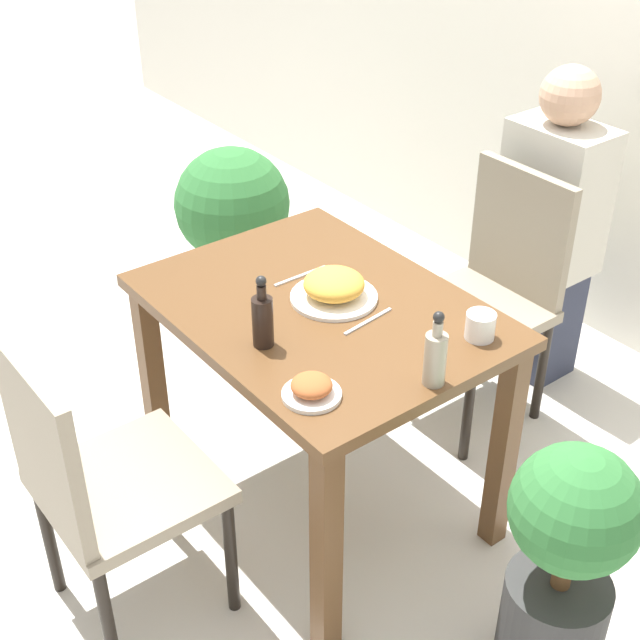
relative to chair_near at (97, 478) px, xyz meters
The scene contains 14 objects.
ground_plane 0.86m from the chair_near, 90.46° to the left, with size 16.00×16.00×0.00m, color beige.
dining_table 0.71m from the chair_near, 90.46° to the left, with size 0.98×0.74×0.74m.
chair_near is the anchor object (origin of this frame).
chair_far 1.47m from the chair_near, 92.05° to the left, with size 0.42×0.42×0.89m.
food_plate 0.80m from the chair_near, 90.77° to the left, with size 0.24×0.24×0.08m.
side_plate 0.60m from the chair_near, 54.93° to the left, with size 0.14×0.14×0.05m.
drink_cup 1.04m from the chair_near, 68.22° to the left, with size 0.08×0.08×0.07m.
sauce_bottle 0.57m from the chair_near, 82.92° to the left, with size 0.05×0.05×0.20m.
condiment_bottle 0.89m from the chair_near, 57.97° to the left, with size 0.05×0.05×0.20m.
fork_utensil 0.81m from the chair_near, 102.14° to the left, with size 0.01×0.18×0.00m.
spoon_utensil 0.80m from the chair_near, 79.34° to the left, with size 0.03×0.18×0.00m.
potted_plant_left 1.41m from the chair_near, 133.23° to the left, with size 0.43×0.43×0.80m.
potted_plant_right 1.16m from the chair_near, 44.48° to the left, with size 0.31×0.31×0.71m.
person_figure 1.81m from the chair_near, 93.31° to the left, with size 0.34×0.22×1.17m.
Camera 1 is at (1.64, -1.26, 2.03)m, focal length 50.00 mm.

